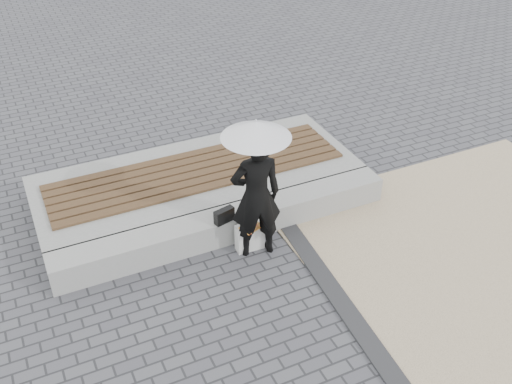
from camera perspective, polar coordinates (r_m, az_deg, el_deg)
ground at (r=7.60m, az=2.05°, el=-11.02°), size 80.00×80.00×0.00m
terrazzo_zone at (r=8.91m, az=22.40°, el=-5.99°), size 5.00×5.00×0.02m
edging_band at (r=7.57m, az=8.97°, el=-11.53°), size 0.61×5.20×0.04m
seating_ledge at (r=8.55m, az=-2.77°, el=-3.11°), size 5.00×0.45×0.40m
timber_platform at (r=9.47m, az=-5.58°, el=0.93°), size 5.00×2.00×0.40m
timber_decking at (r=9.35m, az=-5.66°, el=2.05°), size 4.60×1.20×0.04m
woman at (r=7.83m, az=0.00°, el=-0.38°), size 0.75×0.55×1.87m
parasol at (r=7.31m, az=0.00°, el=5.99°), size 0.89×0.89×1.14m
handbag at (r=8.22m, az=-3.06°, el=-2.27°), size 0.31×0.17×0.21m
canvas_tote at (r=8.32m, az=-0.61°, el=-4.30°), size 0.39×0.18×0.41m
magazine at (r=8.15m, az=-0.47°, el=-3.35°), size 0.35×0.30×0.01m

